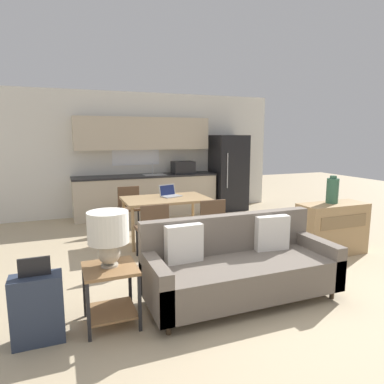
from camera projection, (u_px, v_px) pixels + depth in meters
The scene contains 15 objects.
ground_plane at pixel (243, 299), 3.73m from camera, with size 20.00×20.00×0.00m, color tan.
wall_back at pixel (142, 153), 7.76m from camera, with size 6.40×0.07×2.70m.
kitchen_counter at pixel (146, 177), 7.57m from camera, with size 3.14×0.65×2.15m.
refrigerator at pixel (228, 173), 8.17m from camera, with size 0.74×0.77×1.76m.
dining_table at pixel (166, 202), 5.70m from camera, with size 1.39×0.87×0.73m.
couch at pixel (239, 267), 3.72m from camera, with size 2.07×0.80×0.88m.
side_table at pixel (111, 286), 3.18m from camera, with size 0.48×0.48×0.56m.
table_lamp at pixel (108, 232), 3.12m from camera, with size 0.38×0.38×0.52m.
credenza at pixel (332, 229), 5.11m from camera, with size 1.04×0.44×0.77m.
vase at pixel (332, 190), 5.05m from camera, with size 0.17×0.17×0.41m.
dining_chair_far_left at pixel (130, 206), 6.28m from camera, with size 0.42×0.42×0.82m.
dining_chair_near_left at pixel (152, 227), 4.83m from camera, with size 0.43×0.43×0.82m.
dining_chair_near_right at pixel (209, 221), 5.18m from camera, with size 0.42×0.42×0.82m.
laptop at pixel (170, 194), 5.83m from camera, with size 0.38×0.34×0.20m.
suitcase at pixel (38, 308), 2.91m from camera, with size 0.42×0.22×0.76m.
Camera 1 is at (-1.79, -3.04, 1.76)m, focal length 32.00 mm.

